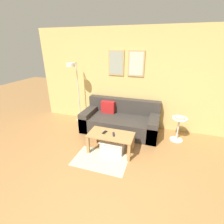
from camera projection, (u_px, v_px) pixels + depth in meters
name	position (u px, v px, depth m)	size (l,w,h in m)	color
ground_plane	(89.00, 224.00, 2.09)	(16.00, 16.00, 0.00)	#A87542
wall_back	(136.00, 80.00, 4.21)	(5.60, 0.09, 2.55)	#D6B76B
area_rug	(100.00, 160.00, 3.24)	(1.07, 0.66, 0.01)	#B2B79E
couch	(120.00, 121.00, 4.27)	(1.95, 0.91, 0.79)	#38332D
coffee_table	(111.00, 138.00, 3.39)	(0.95, 0.48, 0.42)	#AD7F4C
storage_bin	(113.00, 146.00, 3.48)	(0.50, 0.34, 0.26)	#B2B2B7
floor_lamp	(74.00, 81.00, 4.31)	(0.24, 0.49, 1.71)	silver
side_table	(178.00, 127.00, 3.79)	(0.35, 0.35, 0.58)	silver
book_stack	(180.00, 117.00, 3.68)	(0.20, 0.16, 0.04)	#D18438
remote_control	(114.00, 134.00, 3.34)	(0.04, 0.15, 0.02)	#232328
cell_phone	(105.00, 132.00, 3.42)	(0.07, 0.14, 0.01)	black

